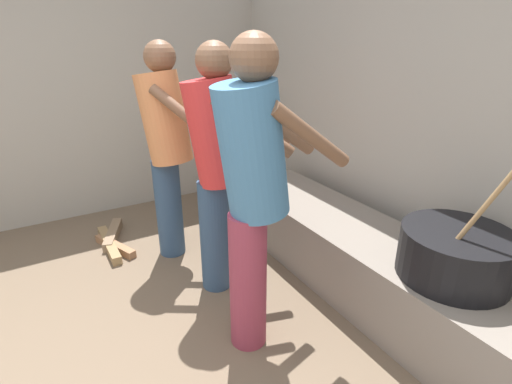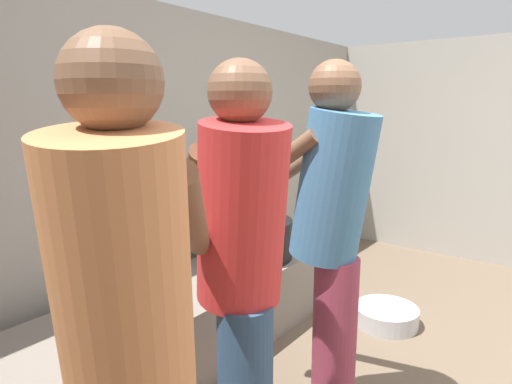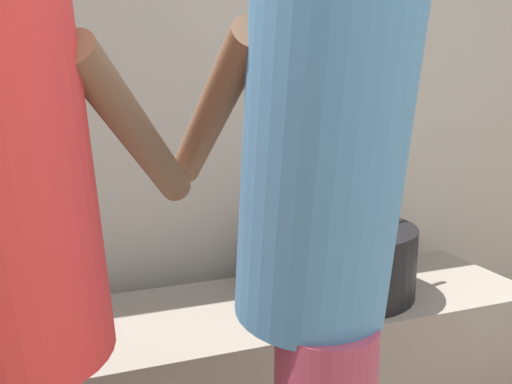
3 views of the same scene
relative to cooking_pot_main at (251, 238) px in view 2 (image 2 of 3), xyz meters
The scene contains 7 objects.
block_enclosure_rear 0.75m from the cooking_pot_main, 121.44° to the left, with size 5.40×0.20×2.06m, color #9E998E.
hearth_ledge 0.68m from the cooking_pot_main, behind, with size 2.56×0.60×0.44m, color slate.
cooking_pot_main is the anchor object (origin of this frame).
cook_in_blue_shirt 1.10m from the cooking_pot_main, 122.35° to the right, with size 0.35×0.68×1.63m.
cook_in_red_shirt 1.41m from the cooking_pot_main, 143.52° to the right, with size 0.63×0.73×1.59m.
cook_in_orange_shirt 1.95m from the cooking_pot_main, 150.58° to the right, with size 0.71×0.67×1.60m.
metal_mixing_bowl 1.05m from the cooking_pot_main, 58.86° to the right, with size 0.42×0.42×0.12m, color #B7B7BC.
Camera 2 is at (-1.91, 0.20, 1.44)m, focal length 30.67 mm.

